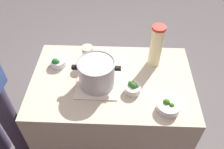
{
  "coord_description": "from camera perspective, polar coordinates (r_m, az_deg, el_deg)",
  "views": [
    {
      "loc": [
        -0.04,
        1.11,
        2.08
      ],
      "look_at": [
        0.0,
        0.0,
        0.94
      ],
      "focal_mm": 37.92,
      "sensor_mm": 36.0,
      "label": 1
    }
  ],
  "objects": [
    {
      "name": "ground_plane",
      "position": [
        2.36,
        -0.0,
        -16.15
      ],
      "size": [
        8.0,
        8.0,
        0.0
      ],
      "primitive_type": "plane",
      "color": "#605B5D"
    },
    {
      "name": "counter_slab",
      "position": [
        1.98,
        -0.0,
        -10.07
      ],
      "size": [
        1.12,
        0.72,
        0.89
      ],
      "primitive_type": "cube",
      "color": "#B9B198",
      "rests_on": "ground_plane"
    },
    {
      "name": "broccoli_bowl_center",
      "position": [
        1.49,
        13.41,
        -7.49
      ],
      "size": [
        0.14,
        0.14,
        0.07
      ],
      "color": "silver",
      "rests_on": "counter_slab"
    },
    {
      "name": "lemonade_pitcher",
      "position": [
        1.67,
        10.59,
        6.81
      ],
      "size": [
        0.09,
        0.09,
        0.32
      ],
      "color": "#F7EDAC",
      "rests_on": "counter_slab"
    },
    {
      "name": "mason_jar",
      "position": [
        1.72,
        -5.85,
        4.81
      ],
      "size": [
        0.08,
        0.08,
        0.14
      ],
      "color": "beige",
      "rests_on": "counter_slab"
    },
    {
      "name": "broccoli_bowl_back",
      "position": [
        1.54,
        5.05,
        -3.18
      ],
      "size": [
        0.1,
        0.1,
        0.08
      ],
      "color": "silver",
      "rests_on": "counter_slab"
    },
    {
      "name": "broccoli_bowl_front",
      "position": [
        1.75,
        -12.98,
        2.87
      ],
      "size": [
        0.11,
        0.11,
        0.08
      ],
      "color": "silver",
      "rests_on": "counter_slab"
    },
    {
      "name": "dish_cloth",
      "position": [
        1.6,
        -3.57,
        -2.08
      ],
      "size": [
        0.28,
        0.29,
        0.01
      ],
      "primitive_type": "cube",
      "color": "beige",
      "rests_on": "counter_slab"
    },
    {
      "name": "cooking_pot",
      "position": [
        1.53,
        -3.74,
        0.43
      ],
      "size": [
        0.31,
        0.25,
        0.19
      ],
      "color": "#B7B7BC",
      "rests_on": "dish_cloth"
    }
  ]
}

